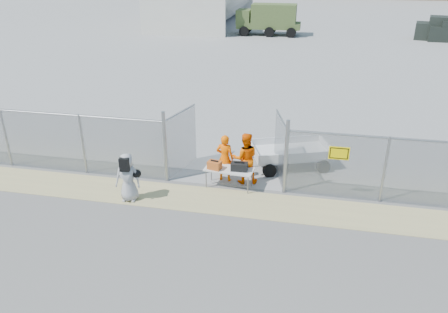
% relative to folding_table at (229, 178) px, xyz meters
% --- Properties ---
extents(ground, '(160.00, 160.00, 0.00)m').
position_rel_folding_table_xyz_m(ground, '(-0.18, -1.98, -0.34)').
color(ground, '#535151').
extents(tarmac_inside, '(160.00, 80.00, 0.01)m').
position_rel_folding_table_xyz_m(tarmac_inside, '(-0.18, 40.02, -0.33)').
color(tarmac_inside, gray).
rests_on(tarmac_inside, ground).
extents(dirt_strip, '(44.00, 1.60, 0.01)m').
position_rel_folding_table_xyz_m(dirt_strip, '(-0.18, -0.98, -0.33)').
color(dirt_strip, tan).
rests_on(dirt_strip, ground).
extents(chain_link_fence, '(40.00, 0.20, 2.20)m').
position_rel_folding_table_xyz_m(chain_link_fence, '(-0.18, 0.02, 0.76)').
color(chain_link_fence, gray).
rests_on(chain_link_fence, ground).
extents(folding_table, '(1.66, 0.82, 0.68)m').
position_rel_folding_table_xyz_m(folding_table, '(0.00, 0.00, 0.00)').
color(folding_table, silver).
rests_on(folding_table, ground).
extents(orange_bag, '(0.48, 0.38, 0.27)m').
position_rel_folding_table_xyz_m(orange_bag, '(-0.47, -0.10, 0.47)').
color(orange_bag, '#C0581F').
rests_on(orange_bag, folding_table).
extents(black_duffel, '(0.55, 0.33, 0.26)m').
position_rel_folding_table_xyz_m(black_duffel, '(0.34, -0.03, 0.47)').
color(black_duffel, black).
rests_on(black_duffel, folding_table).
extents(security_worker_left, '(0.65, 0.46, 1.67)m').
position_rel_folding_table_xyz_m(security_worker_left, '(-0.24, 0.47, 0.49)').
color(security_worker_left, '#FD5E00').
rests_on(security_worker_left, ground).
extents(security_worker_right, '(0.99, 0.84, 1.79)m').
position_rel_folding_table_xyz_m(security_worker_right, '(0.46, 0.47, 0.55)').
color(security_worker_right, '#FD5E00').
rests_on(security_worker_right, ground).
extents(visitor, '(0.82, 0.59, 1.58)m').
position_rel_folding_table_xyz_m(visitor, '(-2.93, -1.44, 0.45)').
color(visitor, '#9A9A9D').
rests_on(visitor, ground).
extents(utility_trailer, '(4.04, 3.02, 0.88)m').
position_rel_folding_table_xyz_m(utility_trailer, '(1.88, 2.11, 0.10)').
color(utility_trailer, silver).
rests_on(utility_trailer, ground).
extents(military_truck, '(6.11, 2.30, 2.91)m').
position_rel_folding_table_xyz_m(military_truck, '(-2.12, 31.20, 1.11)').
color(military_truck, '#475A2B').
rests_on(military_truck, ground).
extents(parked_vehicle_mid, '(4.84, 2.94, 2.04)m').
position_rel_folding_table_xyz_m(parked_vehicle_mid, '(13.70, 31.50, 0.68)').
color(parked_vehicle_mid, black).
rests_on(parked_vehicle_mid, ground).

